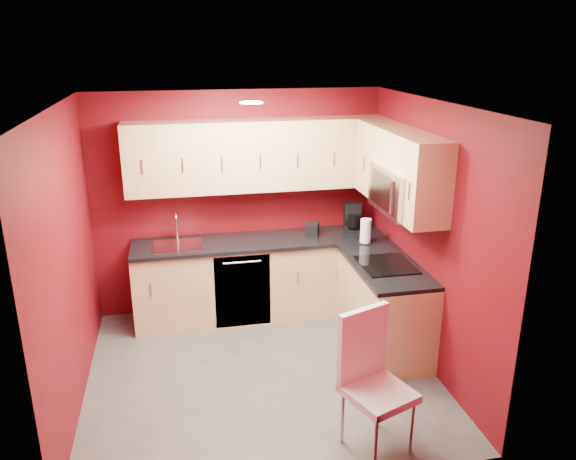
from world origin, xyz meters
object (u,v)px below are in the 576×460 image
object	(u,v)px
microwave	(402,190)
sink	(178,242)
napkin_holder	(312,229)
paper_towel	(366,231)
coffee_maker	(353,218)
dining_chair	(379,386)

from	to	relation	value
microwave	sink	world-z (taller)	microwave
napkin_holder	paper_towel	world-z (taller)	paper_towel
coffee_maker	sink	bearing A→B (deg)	-171.81
microwave	napkin_holder	size ratio (longest dim) A/B	5.15
paper_towel	dining_chair	world-z (taller)	paper_towel
sink	napkin_holder	distance (m)	1.49
coffee_maker	dining_chair	distance (m)	2.58
napkin_holder	dining_chair	world-z (taller)	dining_chair
sink	coffee_maker	world-z (taller)	sink
microwave	dining_chair	distance (m)	1.91
microwave	paper_towel	world-z (taller)	microwave
microwave	sink	distance (m)	2.43
napkin_holder	dining_chair	size ratio (longest dim) A/B	0.13
microwave	napkin_holder	xyz separation A→B (m)	(-0.61, 1.00, -0.68)
sink	dining_chair	distance (m)	2.81
microwave	dining_chair	xyz separation A→B (m)	(-0.69, -1.40, -1.11)
sink	dining_chair	bearing A→B (deg)	-59.77
microwave	dining_chair	size ratio (longest dim) A/B	0.69
sink	napkin_holder	size ratio (longest dim) A/B	3.53
microwave	napkin_holder	bearing A→B (deg)	121.17
sink	dining_chair	size ratio (longest dim) A/B	0.47
sink	coffee_maker	distance (m)	1.99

